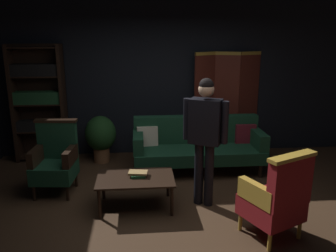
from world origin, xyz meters
The scene contains 12 objects.
ground_plane centered at (0.00, 0.00, 0.00)m, with size 10.00×10.00×0.00m, color #3D2819.
back_wall centered at (0.00, 2.45, 1.40)m, with size 7.20×0.10×2.80m, color black.
folding_screen centered at (1.22, 2.28, 0.99)m, with size 1.27×0.28×1.90m.
bookshelf centered at (-2.15, 2.19, 1.08)m, with size 0.90×0.32×2.05m.
velvet_couch centered at (0.55, 1.45, 0.45)m, with size 2.12×0.78×0.88m.
coffee_table centered at (-0.47, 0.24, 0.37)m, with size 1.00×0.64×0.42m.
armchair_gilt_accent centered at (1.08, -0.60, 0.49)m, with size 0.77×0.77×1.04m.
armchair_wing_left centered at (-1.61, 0.81, 0.49)m, with size 0.63×0.63×1.04m.
standing_figure centered at (0.43, 0.25, 1.03)m, with size 0.54×0.37×1.70m.
potted_plant centered at (-1.09, 1.96, 0.48)m, with size 0.54×0.54×0.83m.
book_green_cloth centered at (-0.44, 0.29, 0.44)m, with size 0.18×0.19×0.03m, color #1E4C28.
book_tan_leather centered at (-0.44, 0.29, 0.47)m, with size 0.24×0.15×0.03m, color #9E7A47.
Camera 1 is at (-0.41, -3.97, 2.26)m, focal length 37.23 mm.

